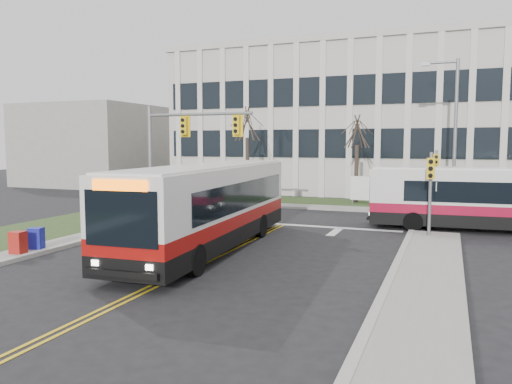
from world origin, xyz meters
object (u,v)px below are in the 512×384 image
at_px(directory_sign, 362,189).
at_px(newspaper_box_blue, 36,240).
at_px(streetlight, 452,127).
at_px(bus_cross, 492,201).
at_px(newspaper_box_red, 18,244).
at_px(bus_main, 209,208).

bearing_deg(directory_sign, newspaper_box_blue, -116.04).
bearing_deg(streetlight, directory_sign, 166.77).
bearing_deg(streetlight, newspaper_box_blue, -129.90).
height_order(streetlight, bus_cross, streetlight).
relative_size(streetlight, newspaper_box_red, 9.68).
height_order(streetlight, newspaper_box_blue, streetlight).
bearing_deg(bus_cross, directory_sign, -139.73).
height_order(bus_main, newspaper_box_blue, bus_main).
distance_m(streetlight, newspaper_box_red, 24.26).
xyz_separation_m(directory_sign, bus_cross, (7.37, -7.65, 0.32)).
bearing_deg(bus_main, streetlight, 55.55).
height_order(directory_sign, newspaper_box_red, directory_sign).
height_order(streetlight, directory_sign, streetlight).
distance_m(directory_sign, newspaper_box_red, 21.98).
bearing_deg(newspaper_box_red, streetlight, 45.93).
distance_m(streetlight, newspaper_box_blue, 23.60).
bearing_deg(newspaper_box_blue, streetlight, 32.38).
relative_size(bus_cross, newspaper_box_blue, 11.73).
xyz_separation_m(bus_main, newspaper_box_red, (-5.95, -3.80, -1.16)).
bearing_deg(streetlight, newspaper_box_red, -128.56).
relative_size(bus_main, newspaper_box_red, 12.92).
relative_size(bus_main, bus_cross, 1.10).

